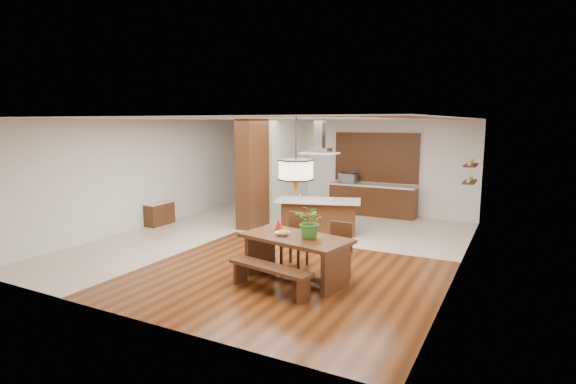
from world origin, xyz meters
The scene contains 25 objects.
room_shell centered at (0.00, 0.00, 2.06)m, with size 9.00×9.04×2.92m.
tile_hallway centered at (-2.75, 0.00, 0.01)m, with size 2.50×9.00×0.01m, color beige.
tile_kitchen centered at (1.25, 2.50, 0.01)m, with size 5.50×4.00×0.01m, color beige.
soffit_band centered at (0.00, 0.00, 2.88)m, with size 8.00×9.00×0.02m, color #421D10.
partition_pier centered at (-1.40, 1.20, 1.45)m, with size 0.45×1.00×2.90m, color black.
partition_stub centered at (-1.40, 3.30, 1.45)m, with size 0.18×2.40×2.90m, color silver.
hallway_console centered at (-3.81, 0.20, 0.32)m, with size 0.37×0.88×0.63m, color black.
hallway_doorway centered at (-2.70, 4.40, 1.05)m, with size 1.10×0.20×2.10m, color black.
rear_counter centered at (1.00, 4.20, 0.48)m, with size 2.60×0.62×0.95m.
kitchen_window centered at (1.00, 4.46, 1.75)m, with size 2.60×0.08×1.50m, color #A36B31.
shelf_lower centered at (3.87, 2.60, 1.40)m, with size 0.26×0.90×0.04m, color black.
shelf_upper centered at (3.87, 2.60, 1.80)m, with size 0.26×0.90×0.04m, color black.
dining_table centered at (1.49, -1.96, 0.60)m, with size 2.09×1.32×0.81m.
dining_bench centered at (1.36, -2.66, 0.22)m, with size 1.59×0.35×0.45m, color black, non-canonical shape.
dining_chair_left centered at (1.12, -1.29, 0.53)m, with size 0.47×0.47×1.05m, color black, non-canonical shape.
dining_chair_right centered at (2.08, -1.47, 0.50)m, with size 0.44×0.44×1.00m, color black, non-canonical shape.
pendant_lantern centered at (1.49, -1.96, 2.25)m, with size 0.64×0.64×1.31m, color #FFF8C3, non-canonical shape.
foliage_plant centered at (1.78, -1.96, 1.11)m, with size 0.54×0.46×0.60m, color #357326.
fruit_bowl centered at (1.23, -2.00, 0.84)m, with size 0.25×0.25×0.06m, color #BDAFA5.
napkin_cone centered at (1.01, -1.73, 0.93)m, with size 0.15×0.15×0.24m, color #BB0D0F.
gold_ornament centered at (2.04, -2.18, 0.86)m, with size 0.08×0.08×0.11m, color gold.
kitchen_island centered at (0.45, 1.41, 0.45)m, with size 2.30×1.53×0.87m.
range_hood centered at (0.45, 1.41, 2.46)m, with size 0.90×0.55×0.87m, color silver, non-canonical shape.
island_cup centered at (0.86, 1.28, 0.93)m, with size 0.13×0.13×0.10m, color white.
microwave centered at (0.21, 4.20, 1.10)m, with size 0.55×0.37×0.30m, color silver.
Camera 1 is at (4.97, -8.89, 2.83)m, focal length 28.00 mm.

